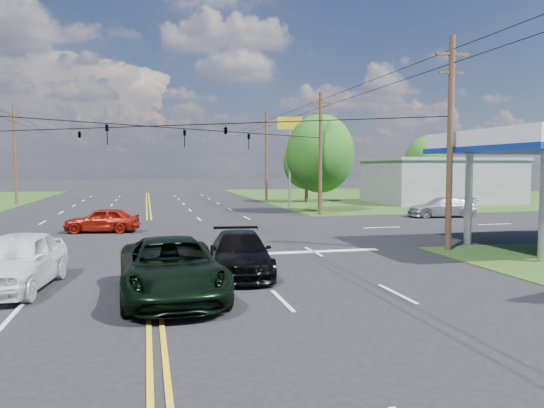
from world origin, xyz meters
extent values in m
plane|color=black|center=(0.00, 12.00, 0.00)|extent=(280.00, 280.00, 0.00)
cube|color=#254616|center=(35.00, 44.00, 0.00)|extent=(46.00, 48.00, 0.03)
cube|color=silver|center=(5.00, 4.00, 0.00)|extent=(10.00, 0.50, 0.02)
cube|color=slate|center=(30.00, 32.00, 2.20)|extent=(14.00, 10.00, 4.40)
cylinder|color=#A5A5AA|center=(15.00, -0.50, 2.33)|extent=(0.36, 0.36, 4.65)
cylinder|color=#A5A5AA|center=(15.00, 4.50, 2.33)|extent=(0.36, 0.36, 4.65)
cylinder|color=#45291D|center=(13.00, 3.00, 4.75)|extent=(0.28, 0.28, 9.50)
cube|color=#45291D|center=(13.00, 3.00, 8.70)|extent=(1.60, 0.12, 0.12)
cube|color=#45291D|center=(13.00, 3.00, 7.90)|extent=(1.20, 0.10, 0.10)
cylinder|color=#45291D|center=(13.00, 21.00, 4.75)|extent=(0.28, 0.28, 9.50)
cube|color=#45291D|center=(13.00, 21.00, 8.70)|extent=(1.60, 0.12, 0.12)
cube|color=#45291D|center=(13.00, 21.00, 7.90)|extent=(1.20, 0.10, 0.10)
cylinder|color=#45291D|center=(-13.00, 40.00, 5.00)|extent=(0.28, 0.28, 10.00)
cube|color=#45291D|center=(-13.00, 40.00, 9.20)|extent=(1.60, 0.12, 0.12)
cube|color=#45291D|center=(-13.00, 40.00, 8.40)|extent=(1.20, 0.10, 0.10)
cylinder|color=#45291D|center=(13.00, 40.00, 5.00)|extent=(0.28, 0.28, 10.00)
cube|color=#45291D|center=(13.00, 40.00, 9.20)|extent=(1.60, 0.12, 0.12)
cube|color=#45291D|center=(13.00, 40.00, 8.40)|extent=(1.20, 0.10, 0.10)
imported|color=black|center=(-2.08, 10.56, 5.42)|extent=(0.17, 0.21, 1.05)
imported|color=black|center=(2.08, 13.44, 5.42)|extent=(0.17, 0.21, 1.05)
imported|color=black|center=(6.50, 16.50, 5.42)|extent=(0.17, 0.21, 1.05)
imported|color=black|center=(-3.90, 14.70, 5.70)|extent=(1.24, 0.26, 0.50)
imported|color=black|center=(3.90, 9.30, 5.70)|extent=(1.24, 0.26, 0.50)
cylinder|color=black|center=(13.00, 10.00, 8.90)|extent=(0.04, 100.00, 0.04)
cylinder|color=black|center=(13.00, 10.00, 8.30)|extent=(0.04, 100.00, 0.04)
cylinder|color=#45291D|center=(14.00, 24.00, 1.65)|extent=(0.36, 0.36, 3.30)
ellipsoid|color=#1F5316|center=(14.00, 24.00, 4.88)|extent=(5.70, 5.70, 6.60)
cylinder|color=#45291D|center=(16.50, 36.00, 1.43)|extent=(0.36, 0.36, 2.86)
ellipsoid|color=#1F5316|center=(16.50, 36.00, 4.23)|extent=(4.94, 4.94, 5.72)
cylinder|color=#45291D|center=(34.00, 42.00, 1.54)|extent=(0.36, 0.36, 3.08)
ellipsoid|color=#1F5316|center=(34.00, 42.00, 4.55)|extent=(5.32, 5.32, 6.16)
imported|color=black|center=(0.50, -2.85, 0.85)|extent=(3.05, 6.23, 1.70)
imported|color=black|center=(3.00, -0.04, 0.74)|extent=(2.55, 5.26, 1.47)
imported|color=white|center=(-4.08, -0.75, 0.89)|extent=(2.69, 5.42, 1.77)
imported|color=maroon|center=(-2.66, 13.59, 0.71)|extent=(4.37, 2.22, 1.42)
imported|color=#B6B7BC|center=(21.43, 17.50, 0.75)|extent=(5.32, 2.55, 1.49)
cylinder|color=#A5A5AA|center=(13.00, 30.00, 4.22)|extent=(0.20, 0.20, 8.45)
cube|color=gold|center=(13.00, 30.00, 7.85)|extent=(2.32, 0.78, 1.16)
camera|label=1|loc=(-0.16, -18.15, 3.76)|focal=35.00mm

